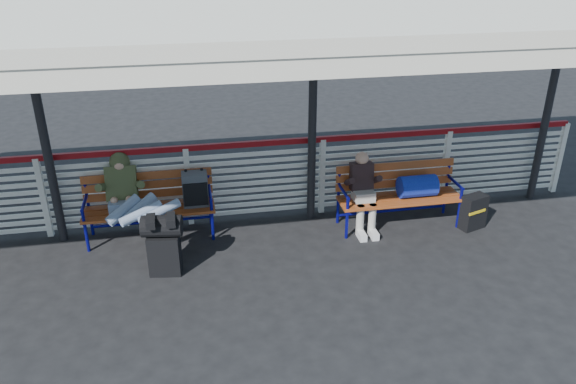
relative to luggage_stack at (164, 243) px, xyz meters
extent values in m
plane|color=black|center=(0.36, -0.61, -0.45)|extent=(60.00, 60.00, 0.00)
cube|color=silver|center=(0.36, 1.29, 0.15)|extent=(12.00, 0.04, 1.04)
cube|color=maroon|center=(0.36, 1.29, 0.75)|extent=(12.00, 0.06, 0.08)
cube|color=silver|center=(6.36, 1.29, 0.15)|extent=(0.08, 0.08, 1.20)
cube|color=silver|center=(0.36, 0.29, 2.63)|extent=(12.60, 3.60, 0.16)
cube|color=silver|center=(0.36, -1.46, 2.50)|extent=(12.60, 0.06, 0.30)
cylinder|color=black|center=(-1.44, 1.14, 1.05)|extent=(0.12, 0.12, 3.00)
cylinder|color=black|center=(2.16, 1.14, 1.05)|extent=(0.12, 0.12, 3.00)
cylinder|color=black|center=(5.86, 1.14, 1.05)|extent=(0.12, 0.12, 3.00)
cube|color=black|center=(0.00, 0.00, -0.17)|extent=(0.43, 0.29, 0.54)
cylinder|color=black|center=(0.00, 0.00, 0.23)|extent=(0.53, 0.35, 0.28)
cube|color=#964B1D|center=(-0.20, 0.94, 0.00)|extent=(1.80, 0.50, 0.04)
cube|color=#964B1D|center=(-0.20, 1.20, 0.27)|extent=(1.80, 0.10, 0.40)
cylinder|color=#0C0C86|center=(-1.05, 0.74, -0.22)|extent=(0.04, 0.04, 0.45)
cylinder|color=#0C0C86|center=(0.65, 0.74, -0.22)|extent=(0.04, 0.04, 0.45)
cylinder|color=#0C0C86|center=(-1.05, 1.21, 0.00)|extent=(0.04, 0.04, 0.90)
cylinder|color=#0C0C86|center=(0.65, 1.21, 0.00)|extent=(0.04, 0.04, 0.90)
cube|color=#4C4F54|center=(0.45, 0.94, 0.27)|extent=(0.35, 0.22, 0.49)
cube|color=#964B1D|center=(3.37, 0.62, 0.00)|extent=(1.80, 0.50, 0.04)
cube|color=#964B1D|center=(3.37, 0.88, 0.27)|extent=(1.80, 0.10, 0.40)
cylinder|color=#0C0C86|center=(2.52, 0.42, -0.22)|extent=(0.04, 0.04, 0.45)
cylinder|color=#0C0C86|center=(4.22, 0.42, -0.22)|extent=(0.04, 0.04, 0.45)
cylinder|color=#0C0C86|center=(2.52, 0.89, 0.00)|extent=(0.04, 0.04, 0.90)
cylinder|color=#0C0C86|center=(4.22, 0.89, 0.00)|extent=(0.04, 0.04, 0.90)
cylinder|color=#0E0F88|center=(3.62, 0.62, 0.18)|extent=(0.54, 0.32, 0.32)
cube|color=#7E8CAA|center=(-0.55, 0.94, 0.09)|extent=(0.36, 0.26, 0.18)
cube|color=#404826|center=(-0.55, 1.14, 0.35)|extent=(0.42, 0.38, 0.53)
sphere|color=#404826|center=(-0.55, 1.24, 0.63)|extent=(0.28, 0.28, 0.28)
sphere|color=tan|center=(-0.55, 1.20, 0.62)|extent=(0.21, 0.21, 0.21)
cube|color=black|center=(-0.12, -0.06, 0.34)|extent=(0.11, 0.27, 0.10)
cube|color=black|center=(0.12, -0.06, 0.34)|extent=(0.11, 0.27, 0.10)
cube|color=#AAA59A|center=(2.82, 0.65, 0.08)|extent=(0.30, 0.24, 0.16)
cube|color=black|center=(2.82, 0.79, 0.33)|extent=(0.32, 0.23, 0.42)
sphere|color=tan|center=(2.82, 0.81, 0.60)|extent=(0.19, 0.19, 0.19)
cylinder|color=#AAA59A|center=(2.73, 0.47, -0.21)|extent=(0.11, 0.11, 0.46)
cylinder|color=#AAA59A|center=(2.91, 0.47, -0.21)|extent=(0.11, 0.11, 0.46)
cube|color=silver|center=(2.73, 0.37, -0.40)|extent=(0.10, 0.24, 0.10)
cube|color=silver|center=(2.91, 0.37, -0.40)|extent=(0.10, 0.24, 0.10)
cube|color=black|center=(4.42, 0.37, -0.19)|extent=(0.42, 0.31, 0.52)
cube|color=gold|center=(4.42, 0.26, -0.13)|extent=(0.30, 0.12, 0.04)
camera|label=1|loc=(0.40, -6.26, 3.58)|focal=35.00mm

